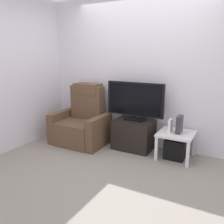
# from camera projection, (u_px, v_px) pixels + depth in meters

# --- Properties ---
(ground_plane) EXTENTS (6.40, 6.40, 0.00)m
(ground_plane) POSITION_uv_depth(u_px,v_px,m) (112.00, 168.00, 3.50)
(ground_plane) COLOR gray
(wall_back) EXTENTS (6.40, 0.06, 2.60)m
(wall_back) POSITION_uv_depth(u_px,v_px,m) (144.00, 73.00, 4.15)
(wall_back) COLOR silver
(wall_back) RESTS_ON ground
(wall_side) EXTENTS (0.06, 4.48, 2.60)m
(wall_side) POSITION_uv_depth(u_px,v_px,m) (16.00, 73.00, 4.06)
(wall_side) COLOR silver
(wall_side) RESTS_ON ground
(tv_stand) EXTENTS (0.66, 0.48, 0.51)m
(tv_stand) POSITION_uv_depth(u_px,v_px,m) (134.00, 134.00, 4.16)
(tv_stand) COLOR black
(tv_stand) RESTS_ON ground
(television) EXTENTS (1.01, 0.20, 0.65)m
(television) POSITION_uv_depth(u_px,v_px,m) (135.00, 100.00, 4.03)
(television) COLOR black
(television) RESTS_ON tv_stand
(recliner_armchair) EXTENTS (0.98, 0.78, 1.08)m
(recliner_armchair) POSITION_uv_depth(u_px,v_px,m) (82.00, 123.00, 4.44)
(recliner_armchair) COLOR brown
(recliner_armchair) RESTS_ON ground
(side_table) EXTENTS (0.54, 0.54, 0.42)m
(side_table) POSITION_uv_depth(u_px,v_px,m) (176.00, 136.00, 3.76)
(side_table) COLOR white
(side_table) RESTS_ON ground
(subwoofer_box) EXTENTS (0.31, 0.31, 0.31)m
(subwoofer_box) POSITION_uv_depth(u_px,v_px,m) (175.00, 148.00, 3.81)
(subwoofer_box) COLOR black
(subwoofer_box) RESTS_ON ground
(book_upright) EXTENTS (0.04, 0.14, 0.21)m
(book_upright) POSITION_uv_depth(u_px,v_px,m) (170.00, 126.00, 3.75)
(book_upright) COLOR white
(book_upright) RESTS_ON side_table
(game_console) EXTENTS (0.07, 0.20, 0.27)m
(game_console) POSITION_uv_depth(u_px,v_px,m) (179.00, 124.00, 3.70)
(game_console) COLOR #333338
(game_console) RESTS_ON side_table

